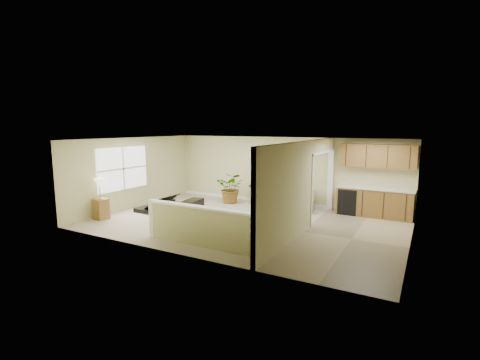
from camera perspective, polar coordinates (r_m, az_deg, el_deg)
The scene contains 20 objects.
floor at distance 10.55m, azimuth 0.70°, elevation -7.08°, with size 9.00×9.00×0.00m, color #B2A58A.
back_wall at distance 12.97m, azimuth 6.98°, elevation 1.48°, with size 9.00×0.04×2.50m, color #CBC78B.
front_wall at distance 7.81m, azimuth -9.74°, elevation -3.42°, with size 9.00×0.04×2.50m, color #CBC78B.
left_wall at distance 13.00m, azimuth -17.06°, elevation 1.17°, with size 0.04×6.00×2.50m, color #CBC78B.
right_wall at distance 9.10m, azimuth 26.59°, elevation -2.49°, with size 0.04×6.00×2.50m, color #CBC78B.
ceiling at distance 10.16m, azimuth 0.73°, elevation 6.62°, with size 9.00×6.00×0.04m, color silver.
kitchen_vinyl at distance 9.54m, azimuth 17.86°, elevation -9.21°, with size 2.70×6.00×0.01m, color tan.
interior_partition at distance 9.82m, azimuth 10.73°, elevation -1.13°, with size 0.18×5.99×2.50m.
pony_half_wall at distance 8.48m, azimuth -6.24°, elevation -7.45°, with size 3.42×0.22×1.00m.
left_window at distance 12.62m, azimuth -18.68°, elevation 1.80°, with size 0.05×2.15×1.45m, color white.
wall_art_left at distance 13.28m, azimuth 3.16°, elevation 3.87°, with size 0.48×0.04×0.58m.
wall_mirror at distance 12.78m, azimuth 8.23°, elevation 3.83°, with size 0.55×0.04×0.55m.
kitchen_cabinets at distance 11.96m, azimuth 20.78°, elevation -1.48°, with size 2.36×0.65×2.33m.
piano at distance 12.31m, azimuth -12.85°, elevation -2.48°, with size 1.60×1.66×1.26m.
piano_bench at distance 11.29m, azimuth -7.83°, elevation -4.64°, with size 0.42×0.84×0.56m, color black.
loveseat at distance 12.23m, azimuth 8.35°, elevation -3.29°, with size 1.73×1.15×0.91m.
accent_table at distance 13.18m, azimuth 2.38°, elevation -1.96°, with size 0.46×0.46×0.67m.
palm_plant at distance 13.16m, azimuth -1.42°, elevation -1.33°, with size 1.21×1.10×1.17m.
small_plant at distance 12.19m, azimuth 9.85°, elevation -3.99°, with size 0.34×0.34×0.51m.
lamp_stand at distance 11.70m, azimuth -21.92°, elevation -3.39°, with size 0.41×0.41×1.29m.
Camera 1 is at (4.78, -8.95, 2.88)m, focal length 26.00 mm.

